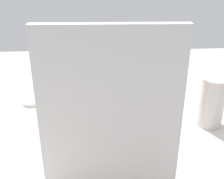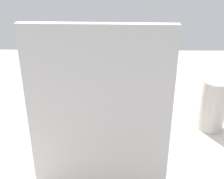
# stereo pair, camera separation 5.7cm
# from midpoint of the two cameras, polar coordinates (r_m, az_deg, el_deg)

# --- Properties ---
(ground_plane) EXTENTS (1.80, 1.40, 0.03)m
(ground_plane) POSITION_cam_midpoint_polar(r_m,az_deg,el_deg) (0.95, -2.02, -5.52)
(ground_plane) COLOR beige
(fruit_bowl) EXTENTS (0.27, 0.27, 0.06)m
(fruit_bowl) POSITION_cam_midpoint_polar(r_m,az_deg,el_deg) (0.90, -1.81, -3.98)
(fruit_bowl) COLOR white
(fruit_bowl) RESTS_ON ground_plane
(orange_front_left) EXTENTS (0.07, 0.07, 0.07)m
(orange_front_left) POSITION_cam_midpoint_polar(r_m,az_deg,el_deg) (0.85, -5.74, -1.09)
(orange_front_left) COLOR orange
(orange_front_left) RESTS_ON fruit_bowl
(orange_front_right) EXTENTS (0.07, 0.07, 0.07)m
(orange_front_right) POSITION_cam_midpoint_polar(r_m,az_deg,el_deg) (0.83, -0.79, -1.80)
(orange_front_right) COLOR orange
(orange_front_right) RESTS_ON fruit_bowl
(orange_center) EXTENTS (0.07, 0.07, 0.07)m
(orange_center) POSITION_cam_midpoint_polar(r_m,az_deg,el_deg) (0.88, 2.90, -0.06)
(orange_center) COLOR orange
(orange_center) RESTS_ON fruit_bowl
(orange_back_left) EXTENTS (0.07, 0.07, 0.07)m
(orange_back_left) POSITION_cam_midpoint_polar(r_m,az_deg,el_deg) (0.94, -0.51, 1.52)
(orange_back_left) COLOR orange
(orange_back_left) RESTS_ON fruit_bowl
(orange_back_right) EXTENTS (0.07, 0.07, 0.07)m
(orange_back_right) POSITION_cam_midpoint_polar(r_m,az_deg,el_deg) (0.90, -4.63, 0.47)
(orange_back_right) COLOR orange
(orange_back_right) RESTS_ON fruit_bowl
(banana_bunch) EXTENTS (0.12, 0.18, 0.11)m
(banana_bunch) POSITION_cam_midpoint_polar(r_m,az_deg,el_deg) (0.87, 0.31, 0.82)
(banana_bunch) COLOR yellow
(banana_bunch) RESTS_ON fruit_bowl
(cutting_board) EXTENTS (0.28, 0.03, 0.36)m
(cutting_board) POSITION_cam_midpoint_polar(r_m,az_deg,el_deg) (0.56, -3.24, -5.29)
(cutting_board) COLOR silver
(cutting_board) RESTS_ON ground_plane
(thermos_tumbler) EXTENTS (0.07, 0.07, 0.15)m
(thermos_tumbler) POSITION_cam_midpoint_polar(r_m,az_deg,el_deg) (0.88, 17.43, -2.46)
(thermos_tumbler) COLOR beige
(thermos_tumbler) RESTS_ON ground_plane
(jar_lid) EXTENTS (0.06, 0.06, 0.01)m
(jar_lid) POSITION_cam_midpoint_polar(r_m,az_deg,el_deg) (1.04, -17.20, -2.35)
(jar_lid) COLOR white
(jar_lid) RESTS_ON ground_plane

